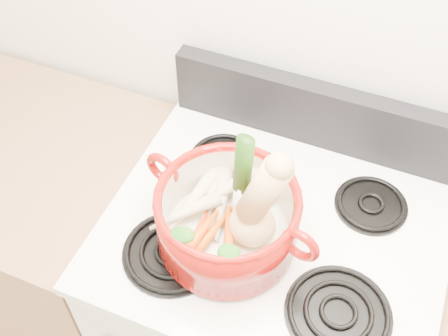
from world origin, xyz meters
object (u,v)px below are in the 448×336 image
at_px(stove_body, 264,318).
at_px(leek, 242,182).
at_px(squash, 254,201).
at_px(dutch_oven, 228,219).

distance_m(stove_body, leek, 0.68).
bearing_deg(stove_body, squash, -112.52).
bearing_deg(dutch_oven, stove_body, 56.51).
bearing_deg(squash, leek, 132.70).
bearing_deg(dutch_oven, leek, 81.52).
distance_m(squash, leek, 0.05).
height_order(stove_body, squash, squash).
xyz_separation_m(stove_body, dutch_oven, (-0.09, -0.09, 0.58)).
distance_m(stove_body, dutch_oven, 0.60).
bearing_deg(stove_body, dutch_oven, -135.63).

